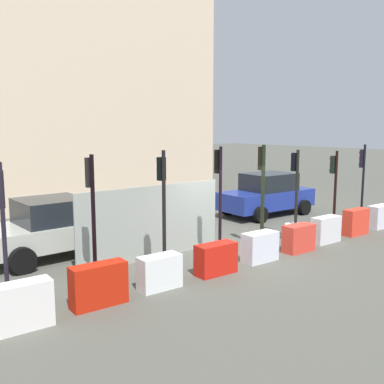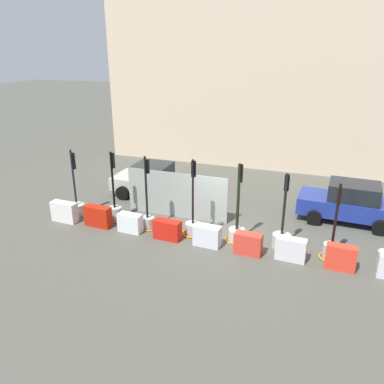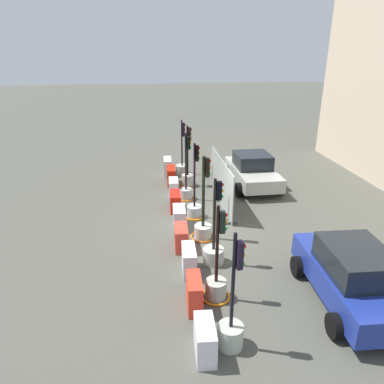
# 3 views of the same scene
# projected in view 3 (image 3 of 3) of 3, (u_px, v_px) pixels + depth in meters

# --- Properties ---
(ground_plane) EXTENTS (120.00, 120.00, 0.00)m
(ground_plane) POSITION_uv_depth(u_px,v_px,m) (200.00, 225.00, 14.35)
(ground_plane) COLOR #4E4E45
(traffic_light_0) EXTENTS (0.68, 0.68, 2.99)m
(traffic_light_0) POSITION_uv_depth(u_px,v_px,m) (182.00, 165.00, 19.99)
(traffic_light_0) COLOR #AAB0A2
(traffic_light_0) RESTS_ON ground_plane
(traffic_light_1) EXTENTS (0.83, 0.83, 3.05)m
(traffic_light_1) POSITION_uv_depth(u_px,v_px,m) (188.00, 176.00, 18.24)
(traffic_light_1) COLOR #AEADA6
(traffic_light_1) RESTS_ON ground_plane
(traffic_light_2) EXTENTS (0.75, 0.75, 3.09)m
(traffic_light_2) POSITION_uv_depth(u_px,v_px,m) (186.00, 188.00, 16.62)
(traffic_light_2) COLOR #ABABAC
(traffic_light_2) RESTS_ON ground_plane
(traffic_light_3) EXTENTS (0.89, 0.89, 3.12)m
(traffic_light_3) POSITION_uv_depth(u_px,v_px,m) (195.00, 207.00, 14.90)
(traffic_light_3) COLOR #A8AEB0
(traffic_light_3) RESTS_ON ground_plane
(traffic_light_4) EXTENTS (0.90, 0.90, 3.11)m
(traffic_light_4) POSITION_uv_depth(u_px,v_px,m) (203.00, 224.00, 13.23)
(traffic_light_4) COLOR beige
(traffic_light_4) RESTS_ON ground_plane
(traffic_light_5) EXTENTS (0.68, 0.68, 2.91)m
(traffic_light_5) POSITION_uv_depth(u_px,v_px,m) (214.00, 248.00, 11.68)
(traffic_light_5) COLOR #B7B8AF
(traffic_light_5) RESTS_ON ground_plane
(traffic_light_6) EXTENTS (0.82, 0.82, 2.82)m
(traffic_light_6) POSITION_uv_depth(u_px,v_px,m) (216.00, 283.00, 10.03)
(traffic_light_6) COLOR #B0B1A5
(traffic_light_6) RESTS_ON ground_plane
(traffic_light_7) EXTENTS (0.61, 0.61, 2.99)m
(traffic_light_7) POSITION_uv_depth(u_px,v_px,m) (231.00, 327.00, 8.36)
(traffic_light_7) COLOR #B0B9A7
(traffic_light_7) RESTS_ON ground_plane
(construction_barrier_0) EXTENTS (1.18, 0.47, 0.87)m
(construction_barrier_0) POSITION_uv_depth(u_px,v_px,m) (168.00, 166.00, 19.96)
(construction_barrier_0) COLOR silver
(construction_barrier_0) RESTS_ON ground_plane
(construction_barrier_1) EXTENTS (1.18, 0.46, 0.88)m
(construction_barrier_1) POSITION_uv_depth(u_px,v_px,m) (171.00, 176.00, 18.48)
(construction_barrier_1) COLOR red
(construction_barrier_1) RESTS_ON ground_plane
(construction_barrier_2) EXTENTS (1.00, 0.48, 0.77)m
(construction_barrier_2) POSITION_uv_depth(u_px,v_px,m) (174.00, 188.00, 17.10)
(construction_barrier_2) COLOR white
(construction_barrier_2) RESTS_ON ground_plane
(construction_barrier_3) EXTENTS (1.09, 0.50, 0.77)m
(construction_barrier_3) POSITION_uv_depth(u_px,v_px,m) (175.00, 201.00, 15.56)
(construction_barrier_3) COLOR red
(construction_barrier_3) RESTS_ON ground_plane
(construction_barrier_4) EXTENTS (1.04, 0.52, 0.80)m
(construction_barrier_4) POSITION_uv_depth(u_px,v_px,m) (179.00, 218.00, 14.06)
(construction_barrier_4) COLOR silver
(construction_barrier_4) RESTS_ON ground_plane
(construction_barrier_5) EXTENTS (1.01, 0.50, 0.80)m
(construction_barrier_5) POSITION_uv_depth(u_px,v_px,m) (181.00, 237.00, 12.59)
(construction_barrier_5) COLOR red
(construction_barrier_5) RESTS_ON ground_plane
(construction_barrier_6) EXTENTS (1.06, 0.46, 0.83)m
(construction_barrier_6) POSITION_uv_depth(u_px,v_px,m) (189.00, 260.00, 11.22)
(construction_barrier_6) COLOR silver
(construction_barrier_6) RESTS_ON ground_plane
(construction_barrier_7) EXTENTS (1.01, 0.43, 0.88)m
(construction_barrier_7) POSITION_uv_depth(u_px,v_px,m) (194.00, 293.00, 9.68)
(construction_barrier_7) COLOR red
(construction_barrier_7) RESTS_ON ground_plane
(construction_barrier_8) EXTENTS (1.01, 0.49, 0.82)m
(construction_barrier_8) POSITION_uv_depth(u_px,v_px,m) (205.00, 340.00, 8.19)
(construction_barrier_8) COLOR silver
(construction_barrier_8) RESTS_ON ground_plane
(car_silver_hatchback) EXTENTS (4.23, 2.30, 1.65)m
(car_silver_hatchback) POSITION_uv_depth(u_px,v_px,m) (252.00, 170.00, 18.15)
(car_silver_hatchback) COLOR #B6B9AE
(car_silver_hatchback) RESTS_ON ground_plane
(car_blue_estate) EXTENTS (4.20, 2.28, 1.73)m
(car_blue_estate) POSITION_uv_depth(u_px,v_px,m) (351.00, 275.00, 9.75)
(car_blue_estate) COLOR navy
(car_blue_estate) RESTS_ON ground_plane
(site_fence_panel) EXTENTS (4.60, 0.50, 2.04)m
(site_fence_panel) POSITION_uv_depth(u_px,v_px,m) (221.00, 183.00, 16.01)
(site_fence_panel) COLOR #98A099
(site_fence_panel) RESTS_ON ground_plane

